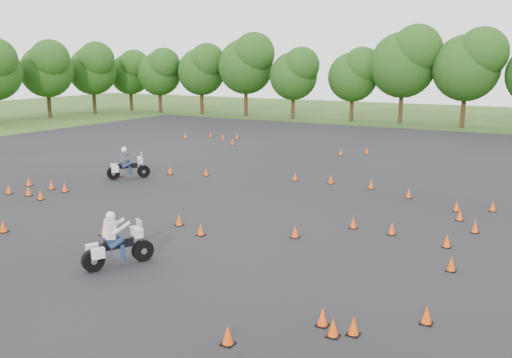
# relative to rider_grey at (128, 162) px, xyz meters

# --- Properties ---
(ground) EXTENTS (140.00, 140.00, 0.00)m
(ground) POSITION_rel_rider_grey_xyz_m (9.06, -5.72, -0.91)
(ground) COLOR #2D5119
(ground) RESTS_ON ground
(asphalt_pad) EXTENTS (62.00, 62.00, 0.00)m
(asphalt_pad) POSITION_rel_rider_grey_xyz_m (9.06, 0.28, -0.91)
(asphalt_pad) COLOR black
(asphalt_pad) RESTS_ON ground
(treeline) EXTENTS (87.18, 32.65, 11.24)m
(treeline) POSITION_rel_rider_grey_xyz_m (11.71, 29.43, 3.77)
(treeline) COLOR #1F4413
(treeline) RESTS_ON ground
(traffic_cones) EXTENTS (33.46, 33.26, 0.45)m
(traffic_cones) POSITION_rel_rider_grey_xyz_m (9.47, -0.89, -0.68)
(traffic_cones) COLOR #F8490A
(traffic_cones) RESTS_ON asphalt_pad
(rider_grey) EXTENTS (2.10, 2.23, 1.81)m
(rider_grey) POSITION_rel_rider_grey_xyz_m (0.00, 0.00, 0.00)
(rider_grey) COLOR #43464B
(rider_grey) RESTS_ON ground
(rider_white) EXTENTS (1.67, 2.45, 1.83)m
(rider_white) POSITION_rel_rider_grey_xyz_m (9.07, -10.71, 0.01)
(rider_white) COLOR silver
(rider_white) RESTS_ON ground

